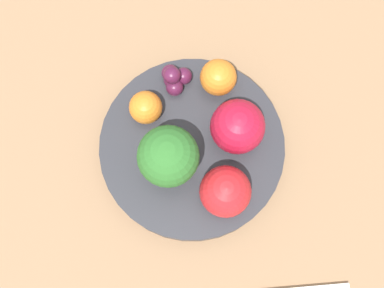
{
  "coord_description": "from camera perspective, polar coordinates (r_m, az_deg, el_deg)",
  "views": [
    {
      "loc": [
        -0.12,
        0.04,
        0.62
      ],
      "look_at": [
        0.0,
        0.0,
        0.06
      ],
      "focal_mm": 50.0,
      "sensor_mm": 36.0,
      "label": 1
    }
  ],
  "objects": [
    {
      "name": "ground_plane",
      "position": [
        0.63,
        0.0,
        -1.14
      ],
      "size": [
        6.0,
        6.0,
        0.0
      ],
      "primitive_type": "plane",
      "color": "gray"
    },
    {
      "name": "table_surface",
      "position": [
        0.62,
        0.0,
        -0.95
      ],
      "size": [
        1.2,
        1.2,
        0.02
      ],
      "color": "#936D4C",
      "rests_on": "ground_plane"
    },
    {
      "name": "bowl",
      "position": [
        0.6,
        0.0,
        -0.49
      ],
      "size": [
        0.2,
        0.2,
        0.03
      ],
      "color": "#2D2D33",
      "rests_on": "table_surface"
    },
    {
      "name": "broccoli",
      "position": [
        0.54,
        -2.55,
        -1.35
      ],
      "size": [
        0.06,
        0.06,
        0.08
      ],
      "color": "#99C17A",
      "rests_on": "bowl"
    },
    {
      "name": "apple_red",
      "position": [
        0.56,
        4.89,
        1.82
      ],
      "size": [
        0.06,
        0.06,
        0.06
      ],
      "color": "#B7142D",
      "rests_on": "bowl"
    },
    {
      "name": "apple_green",
      "position": [
        0.55,
        3.58,
        -5.08
      ],
      "size": [
        0.05,
        0.05,
        0.05
      ],
      "color": "red",
      "rests_on": "bowl"
    },
    {
      "name": "orange_front",
      "position": [
        0.58,
        -4.97,
        3.91
      ],
      "size": [
        0.04,
        0.04,
        0.04
      ],
      "color": "orange",
      "rests_on": "bowl"
    },
    {
      "name": "orange_back",
      "position": [
        0.59,
        2.83,
        7.12
      ],
      "size": [
        0.04,
        0.04,
        0.04
      ],
      "color": "orange",
      "rests_on": "bowl"
    },
    {
      "name": "grape_cluster",
      "position": [
        0.59,
        -1.69,
        7.06
      ],
      "size": [
        0.04,
        0.04,
        0.03
      ],
      "color": "#511938",
      "rests_on": "bowl"
    }
  ]
}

